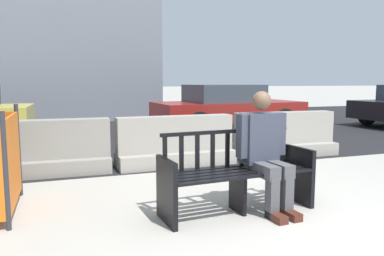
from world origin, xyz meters
TOP-DOWN VIEW (x-y plane):
  - ground_plane at (0.00, 0.00)m, footprint 200.00×200.00m
  - street_asphalt at (0.00, 8.70)m, footprint 120.00×12.00m
  - street_bench at (-0.31, 0.69)m, footprint 1.72×0.64m
  - seated_person at (0.01, 0.66)m, footprint 0.59×0.74m
  - jersey_barrier_centre at (-0.27, 3.13)m, footprint 2.01×0.72m
  - jersey_barrier_left at (-2.37, 3.17)m, footprint 2.02×0.73m
  - jersey_barrier_right at (1.95, 3.23)m, footprint 2.02×0.75m
  - car_sedan_far at (2.58, 7.23)m, footprint 4.46×2.19m

SIDE VIEW (x-z plane):
  - ground_plane at x=0.00m, z-range 0.00..0.00m
  - street_asphalt at x=0.00m, z-range 0.00..0.01m
  - jersey_barrier_centre at x=-0.27m, z-range -0.08..0.76m
  - jersey_barrier_left at x=-2.37m, z-range -0.08..0.76m
  - jersey_barrier_right at x=1.95m, z-range -0.08..0.76m
  - street_bench at x=-0.31m, z-range -0.04..0.84m
  - car_sedan_far at x=2.58m, z-range 0.00..1.33m
  - seated_person at x=0.01m, z-range 0.03..1.35m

